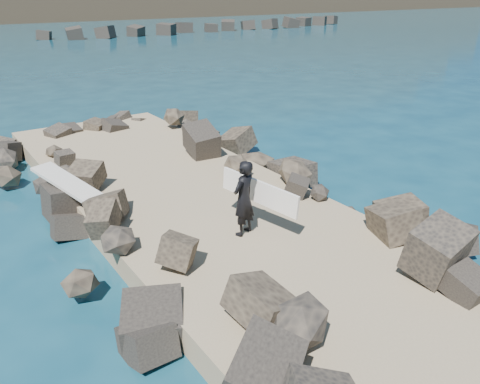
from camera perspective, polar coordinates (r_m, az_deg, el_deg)
The scene contains 8 objects.
ground at distance 12.64m, azimuth -2.60°, elevation -4.76°, with size 800.00×800.00×0.00m, color #0F384C.
jetty at distance 11.06m, azimuth 2.99°, elevation -7.42°, with size 6.00×26.00×0.60m, color #8C7759.
riprap_left at distance 10.10m, azimuth -12.14°, elevation -9.93°, with size 2.60×22.00×1.00m, color black.
riprap_right at distance 13.05m, azimuth 11.79°, elevation -1.84°, with size 2.60×22.00×1.00m, color black.
breakwater_secondary at distance 76.51m, azimuth -2.63°, elevation 19.45°, with size 52.00×4.00×1.20m, color black.
surfboard_resting at distance 13.41m, azimuth -19.93°, elevation 0.42°, with size 0.64×2.55×0.08m, color silver.
surfer_with_board at distance 10.87m, azimuth 0.73°, elevation -0.67°, with size 1.15×2.23×1.84m.
sailboat_f at distance 112.45m, azimuth -16.99°, elevation 19.69°, with size 3.84×5.40×6.85m.
Camera 1 is at (-5.89, -9.45, 5.98)m, focal length 35.00 mm.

